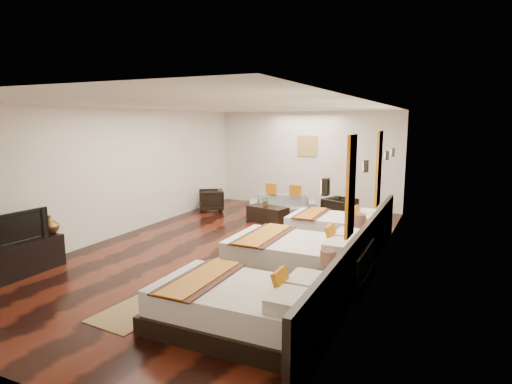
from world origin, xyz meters
The scene contains 29 objects.
floor centered at (0.00, 0.00, 0.00)m, with size 5.50×9.50×0.01m, color black.
ceiling centered at (0.00, 0.00, 2.80)m, with size 5.50×9.50×0.01m, color white.
back_wall centered at (0.00, 4.75, 1.40)m, with size 5.50×0.01×2.80m, color silver.
left_wall centered at (-2.75, 0.00, 1.40)m, with size 0.01×9.50×2.80m, color silver.
right_wall centered at (2.75, 0.00, 1.40)m, with size 0.01×9.50×2.80m, color silver.
headboard_panel centered at (2.71, -0.80, 0.45)m, with size 0.08×6.60×0.90m, color black.
bed_near centered at (1.70, -2.87, 0.29)m, with size 2.20×1.38×0.84m.
bed_mid centered at (1.70, -0.80, 0.31)m, with size 2.35×1.48×0.90m.
bed_far centered at (1.70, 1.58, 0.26)m, with size 2.00×1.26×0.77m.
nightstand_a centered at (2.44, -1.83, 0.28)m, with size 0.41×0.41×0.80m.
nightstand_b centered at (2.44, 0.22, 0.31)m, with size 0.45×0.45×0.88m.
jute_mat_near centered at (0.17, -3.00, 0.01)m, with size 0.75×1.20×0.01m, color #997B4E.
jute_mat_mid centered at (0.40, -0.77, 0.01)m, with size 0.75×1.20×0.01m, color #997B4E.
jute_mat_far centered at (0.34, 1.50, 0.01)m, with size 0.75×1.20×0.01m, color #997B4E.
tv_console centered at (-2.50, -2.95, 0.28)m, with size 0.50×1.80×0.55m, color black.
tv centered at (-2.45, -2.76, 0.82)m, with size 0.93×0.12×0.54m, color black.
figurine centered at (-2.50, -2.12, 0.71)m, with size 0.31×0.31×0.32m, color brown.
sofa centered at (-0.24, 3.43, 0.26)m, with size 1.79×0.70×0.52m, color slate.
armchair_left centered at (-2.23, 2.94, 0.31)m, with size 0.65×0.67×0.61m, color black.
armchair_right centered at (1.43, 3.03, 0.32)m, with size 0.68×0.70×0.64m, color black.
coffee_table centered at (-0.24, 2.38, 0.20)m, with size 1.00×0.50×0.40m, color black.
table_plant centered at (-0.31, 2.39, 0.53)m, with size 0.23×0.20×0.25m, color #235B1E.
orange_panel_a centered at (2.73, -1.90, 1.70)m, with size 0.04×0.40×1.30m, color #D86014.
orange_panel_b centered at (2.73, 0.30, 1.70)m, with size 0.04×0.40×1.30m, color #D86014.
sconce_near centered at (2.70, -3.00, 1.85)m, with size 0.07×0.12×0.18m.
sconce_mid centered at (2.70, -0.80, 1.85)m, with size 0.07×0.12×0.18m.
sconce_far centered at (2.70, 1.40, 1.85)m, with size 0.07×0.12×0.18m.
sconce_lounge centered at (2.70, 2.30, 1.85)m, with size 0.07×0.12×0.18m.
gold_artwork centered at (0.00, 4.73, 1.80)m, with size 0.60×0.04×0.60m, color #AD873F.
Camera 1 is at (3.85, -7.17, 2.51)m, focal length 29.62 mm.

